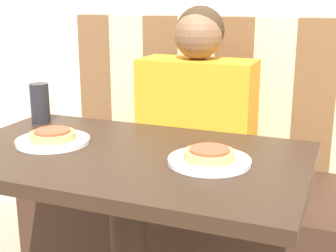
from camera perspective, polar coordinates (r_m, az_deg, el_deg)
The scene contains 9 objects.
booth_seat at distance 1.96m, azimuth 3.31°, elevation -12.17°, with size 1.31×0.58×0.45m.
booth_backrest at distance 2.02m, azimuth 5.82°, elevation 4.51°, with size 1.31×0.06×0.61m.
dining_table at distance 1.28m, azimuth -5.01°, elevation -8.23°, with size 0.95×0.56×0.74m.
person at distance 1.79m, azimuth 3.60°, elevation 3.07°, with size 0.43×0.21×0.66m.
plate_left at distance 1.35m, azimuth -13.96°, elevation -1.82°, with size 0.21×0.21×0.01m.
plate_right at distance 1.16m, azimuth 4.99°, elevation -4.32°, with size 0.21×0.21×0.01m.
pizza_left at distance 1.35m, azimuth -14.01°, elevation -1.09°, with size 0.13×0.13×0.03m.
pizza_right at distance 1.15m, azimuth 5.01°, elevation -3.47°, with size 0.13×0.13×0.03m.
drinking_cup at distance 1.57m, azimuth -15.34°, elevation 2.71°, with size 0.06×0.06×0.13m.
Camera 1 is at (0.53, -1.05, 1.13)m, focal length 50.00 mm.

